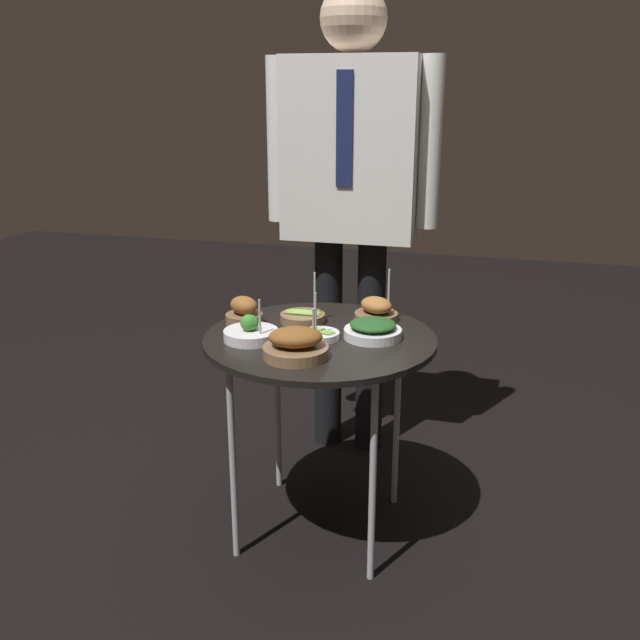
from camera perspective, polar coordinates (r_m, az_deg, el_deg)
ground_plane at (r=2.38m, az=0.00°, el=-16.16°), size 8.00×8.00×0.00m
serving_cart at (r=2.10m, az=0.00°, el=-2.42°), size 0.68×0.68×0.65m
bowl_spinach_center at (r=2.07m, az=4.25°, el=-0.79°), size 0.17×0.17×0.06m
bowl_asparagus_back_left at (r=2.06m, az=0.04°, el=-1.16°), size 0.11×0.11×0.15m
bowl_roast_front_left at (r=1.92m, az=-1.96°, el=-2.00°), size 0.18×0.18×0.13m
bowl_asparagus_mid_left at (r=2.21m, az=-1.39°, el=0.22°), size 0.14×0.14×0.16m
bowl_roast_far_rim at (r=2.23m, az=4.53°, el=0.79°), size 0.14×0.14×0.16m
bowl_broccoli_front_right at (r=2.06m, az=-5.56°, el=-0.93°), size 0.16×0.16×0.13m
bowl_roast_mid_right at (r=2.20m, az=-6.10°, el=0.62°), size 0.12×0.11×0.09m
waiter_figure at (r=2.55m, az=2.54°, el=11.72°), size 0.62×0.23×1.67m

